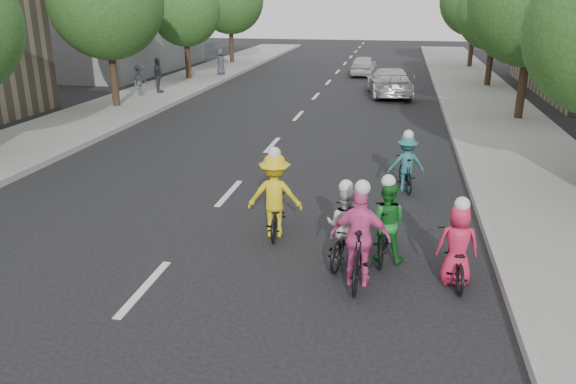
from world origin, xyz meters
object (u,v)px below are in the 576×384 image
(cyclist_2, at_px, (457,253))
(cyclist_5, at_px, (386,227))
(cyclist_0, at_px, (360,246))
(cyclist_3, at_px, (275,202))
(cyclist_4, at_px, (345,232))
(spectator_1, at_px, (158,75))
(spectator_0, at_px, (140,80))
(spectator_2, at_px, (221,62))
(follow_car_lead, at_px, (389,82))
(cyclist_1, at_px, (406,167))
(follow_car_trail, at_px, (364,65))

(cyclist_2, bearing_deg, cyclist_5, -32.82)
(cyclist_0, relative_size, cyclist_3, 1.00)
(cyclist_0, height_order, cyclist_5, cyclist_0)
(cyclist_4, relative_size, spectator_1, 1.11)
(spectator_1, bearing_deg, spectator_0, 143.64)
(spectator_0, distance_m, spectator_1, 1.07)
(cyclist_5, distance_m, spectator_2, 26.35)
(cyclist_3, distance_m, spectator_0, 18.10)
(cyclist_2, distance_m, follow_car_lead, 19.63)
(cyclist_0, height_order, spectator_2, cyclist_0)
(cyclist_5, bearing_deg, spectator_1, -50.44)
(cyclist_1, bearing_deg, follow_car_lead, -98.52)
(cyclist_1, relative_size, cyclist_3, 0.84)
(cyclist_1, height_order, cyclist_5, cyclist_5)
(cyclist_0, bearing_deg, cyclist_1, -96.39)
(cyclist_1, height_order, spectator_2, spectator_2)
(cyclist_4, xyz_separation_m, cyclist_5, (0.74, 0.22, 0.06))
(cyclist_1, bearing_deg, cyclist_3, 40.60)
(spectator_1, xyz_separation_m, spectator_2, (0.95, 7.30, -0.08))
(cyclist_0, height_order, cyclist_3, cyclist_0)
(cyclist_2, height_order, follow_car_lead, cyclist_2)
(cyclist_4, height_order, spectator_1, spectator_1)
(follow_car_trail, distance_m, spectator_0, 14.69)
(cyclist_1, bearing_deg, cyclist_4, 63.91)
(cyclist_2, bearing_deg, spectator_0, -54.16)
(follow_car_lead, distance_m, spectator_2, 11.63)
(follow_car_lead, xyz_separation_m, spectator_1, (-11.37, -2.15, 0.31))
(cyclist_0, xyz_separation_m, follow_car_trail, (-1.76, 27.50, -0.06))
(cyclist_0, bearing_deg, cyclist_3, -41.29)
(follow_car_lead, height_order, follow_car_trail, follow_car_lead)
(cyclist_5, relative_size, follow_car_lead, 0.36)
(cyclist_2, xyz_separation_m, cyclist_3, (-3.50, 1.41, 0.17))
(cyclist_0, xyz_separation_m, cyclist_2, (1.63, 0.36, -0.15))
(cyclist_4, relative_size, spectator_2, 1.23)
(cyclist_3, distance_m, follow_car_lead, 18.25)
(cyclist_4, relative_size, cyclist_5, 1.09)
(cyclist_0, relative_size, cyclist_5, 1.08)
(cyclist_2, bearing_deg, follow_car_lead, -88.75)
(cyclist_4, xyz_separation_m, follow_car_lead, (0.35, 19.09, 0.12))
(spectator_0, relative_size, spectator_1, 0.88)
(spectator_0, xyz_separation_m, spectator_1, (0.53, 0.92, 0.10))
(cyclist_3, relative_size, spectator_1, 1.10)
(cyclist_1, height_order, follow_car_trail, cyclist_1)
(cyclist_3, xyz_separation_m, cyclist_4, (1.53, -0.94, -0.14))
(spectator_0, bearing_deg, cyclist_2, -130.07)
(cyclist_0, height_order, cyclist_1, cyclist_0)
(cyclist_1, bearing_deg, cyclist_0, 69.77)
(cyclist_2, relative_size, spectator_0, 1.06)
(cyclist_3, bearing_deg, spectator_1, -65.21)
(follow_car_lead, xyz_separation_m, spectator_2, (-10.42, 5.16, 0.23))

